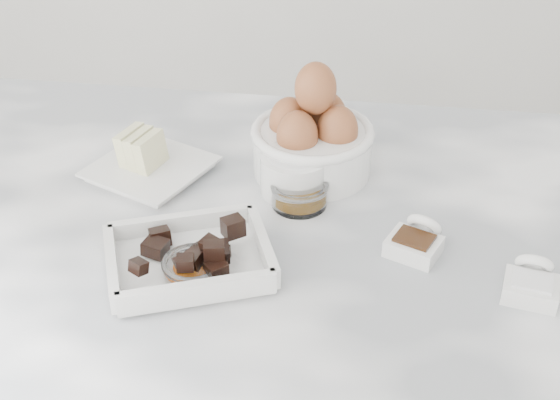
# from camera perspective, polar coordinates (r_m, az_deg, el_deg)

# --- Properties ---
(marble_slab) EXTENTS (1.20, 0.80, 0.04)m
(marble_slab) POSITION_cam_1_polar(r_m,az_deg,el_deg) (0.99, -1.39, -3.73)
(marble_slab) COLOR white
(marble_slab) RESTS_ON cabinet
(chocolate_dish) EXTENTS (0.23, 0.21, 0.05)m
(chocolate_dish) POSITION_cam_1_polar(r_m,az_deg,el_deg) (0.93, -6.69, -4.01)
(chocolate_dish) COLOR white
(chocolate_dish) RESTS_ON marble_slab
(butter_plate) EXTENTS (0.19, 0.19, 0.06)m
(butter_plate) POSITION_cam_1_polar(r_m,az_deg,el_deg) (1.12, -9.62, 2.79)
(butter_plate) COLOR white
(butter_plate) RESTS_ON marble_slab
(sugar_ramekin) EXTENTS (0.10, 0.10, 0.06)m
(sugar_ramekin) POSITION_cam_1_polar(r_m,az_deg,el_deg) (1.06, 1.11, 2.06)
(sugar_ramekin) COLOR white
(sugar_ramekin) RESTS_ON marble_slab
(egg_bowl) EXTENTS (0.17, 0.17, 0.17)m
(egg_bowl) POSITION_cam_1_polar(r_m,az_deg,el_deg) (1.09, 2.40, 4.59)
(egg_bowl) COLOR white
(egg_bowl) RESTS_ON marble_slab
(honey_bowl) EXTENTS (0.08, 0.08, 0.03)m
(honey_bowl) POSITION_cam_1_polar(r_m,az_deg,el_deg) (1.04, 1.42, 0.49)
(honey_bowl) COLOR white
(honey_bowl) RESTS_ON marble_slab
(zest_bowl) EXTENTS (0.07, 0.07, 0.03)m
(zest_bowl) POSITION_cam_1_polar(r_m,az_deg,el_deg) (0.91, -6.40, -5.10)
(zest_bowl) COLOR white
(zest_bowl) RESTS_ON marble_slab
(vanilla_spoon) EXTENTS (0.08, 0.09, 0.05)m
(vanilla_spoon) POSITION_cam_1_polar(r_m,az_deg,el_deg) (0.97, 9.94, -2.94)
(vanilla_spoon) COLOR white
(vanilla_spoon) RESTS_ON marble_slab
(salt_spoon) EXTENTS (0.07, 0.08, 0.05)m
(salt_spoon) POSITION_cam_1_polar(r_m,az_deg,el_deg) (0.94, 17.92, -5.76)
(salt_spoon) COLOR white
(salt_spoon) RESTS_ON marble_slab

